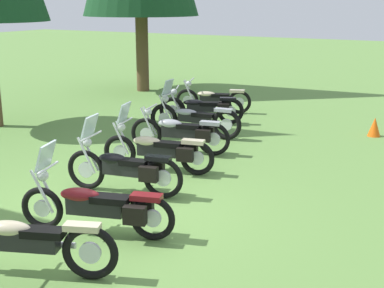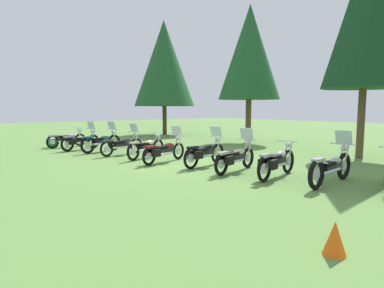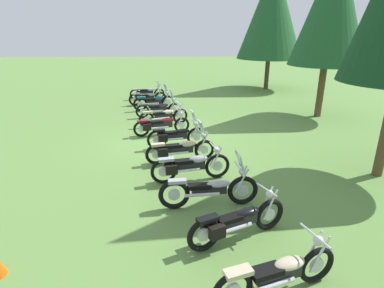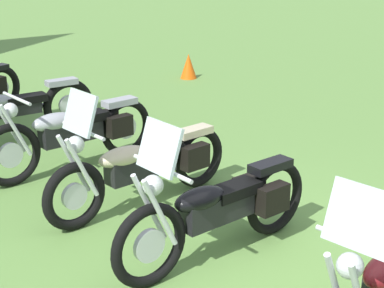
% 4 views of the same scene
% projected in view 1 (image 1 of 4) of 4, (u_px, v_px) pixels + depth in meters
% --- Properties ---
extents(ground_plane, '(80.00, 80.00, 0.00)m').
position_uv_depth(ground_plane, '(109.00, 212.00, 8.39)').
color(ground_plane, '#608C42').
extents(motorcycle_4, '(1.00, 2.19, 1.01)m').
position_uv_depth(motorcycle_4, '(26.00, 241.00, 6.37)').
color(motorcycle_4, black).
rests_on(motorcycle_4, ground_plane).
extents(motorcycle_5, '(0.96, 2.29, 1.34)m').
position_uv_depth(motorcycle_5, '(98.00, 205.00, 7.47)').
color(motorcycle_5, black).
rests_on(motorcycle_5, ground_plane).
extents(motorcycle_6, '(0.83, 2.18, 1.38)m').
position_uv_depth(motorcycle_6, '(125.00, 168.00, 9.06)').
color(motorcycle_6, black).
rests_on(motorcycle_6, ground_plane).
extents(motorcycle_7, '(0.89, 2.28, 1.36)m').
position_uv_depth(motorcycle_7, '(159.00, 149.00, 10.24)').
color(motorcycle_7, black).
rests_on(motorcycle_7, ground_plane).
extents(motorcycle_8, '(0.83, 2.29, 1.02)m').
position_uv_depth(motorcycle_8, '(181.00, 132.00, 11.53)').
color(motorcycle_8, black).
rests_on(motorcycle_8, ground_plane).
extents(motorcycle_9, '(0.69, 2.46, 1.39)m').
position_uv_depth(motorcycle_9, '(193.00, 118.00, 12.94)').
color(motorcycle_9, black).
rests_on(motorcycle_9, ground_plane).
extents(motorcycle_10, '(1.11, 2.17, 1.02)m').
position_uv_depth(motorcycle_10, '(203.00, 108.00, 14.27)').
color(motorcycle_10, black).
rests_on(motorcycle_10, ground_plane).
extents(motorcycle_11, '(0.96, 2.21, 1.00)m').
position_uv_depth(motorcycle_11, '(213.00, 98.00, 15.69)').
color(motorcycle_11, black).
rests_on(motorcycle_11, ground_plane).
extents(traffic_cone, '(0.32, 0.32, 0.48)m').
position_uv_depth(traffic_cone, '(374.00, 127.00, 13.00)').
color(traffic_cone, '#EA590F').
rests_on(traffic_cone, ground_plane).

